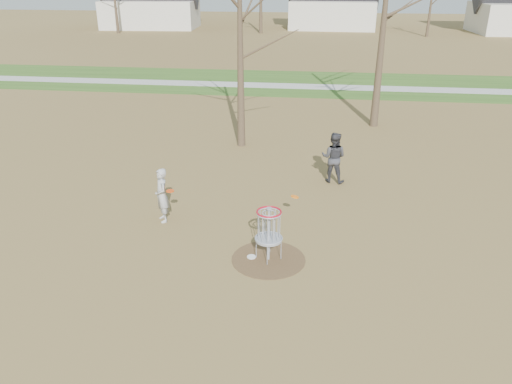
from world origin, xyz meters
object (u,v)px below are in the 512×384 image
Objects in this scene: player_standing at (162,195)px; player_throwing at (334,157)px; disc_grounded at (251,257)px; disc_golf_basket at (269,226)px.

player_standing is 0.91× the size of player_throwing.
player_throwing reaches higher than disc_grounded.
player_standing is 3.56m from disc_golf_basket.
player_standing is 3.26m from disc_grounded.
disc_golf_basket is (0.42, -0.03, 0.89)m from disc_grounded.
disc_golf_basket is at bearing -4.10° from disc_grounded.
player_throwing is at bearing 95.45° from player_standing.
player_standing is 6.99× the size of disc_grounded.
player_throwing is 1.25× the size of disc_golf_basket.
player_throwing is at bearing 68.75° from disc_grounded.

